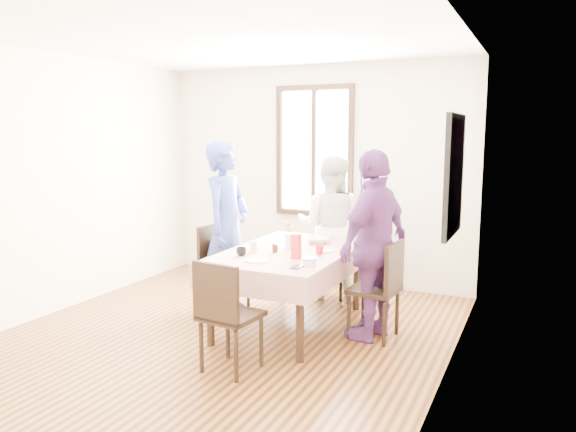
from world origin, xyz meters
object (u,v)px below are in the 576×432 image
at_px(chair_far, 331,257).
at_px(person_right, 373,245).
at_px(chair_right, 374,289).
at_px(chair_left, 226,269).
at_px(chair_near, 231,315).
at_px(person_left, 227,227).
at_px(dining_table, 290,289).
at_px(person_far, 330,227).

bearing_deg(chair_far, person_right, 122.21).
bearing_deg(chair_right, chair_left, 91.82).
distance_m(chair_far, chair_near, 2.24).
relative_size(chair_left, person_right, 0.52).
relative_size(chair_near, person_left, 0.51).
relative_size(chair_right, chair_far, 1.00).
height_order(chair_far, person_right, person_right).
bearing_deg(person_right, dining_table, -71.28).
bearing_deg(chair_near, chair_far, 96.42).
height_order(dining_table, person_far, person_far).
distance_m(chair_near, person_left, 1.57).
distance_m(dining_table, chair_near, 1.13).
bearing_deg(person_right, person_left, -78.56).
bearing_deg(person_left, dining_table, -102.30).
xyz_separation_m(chair_far, person_right, (0.80, -1.07, 0.41)).
distance_m(dining_table, person_right, 0.94).
height_order(chair_far, person_far, person_far).
bearing_deg(chair_far, person_left, 45.78).
distance_m(chair_left, chair_near, 1.52).
relative_size(dining_table, person_right, 0.94).
height_order(dining_table, person_left, person_left).
bearing_deg(chair_right, person_right, 95.37).
bearing_deg(chair_left, dining_table, 86.56).
distance_m(chair_near, person_far, 2.25).
height_order(chair_left, chair_right, same).
distance_m(person_far, person_right, 1.32).
bearing_deg(person_left, chair_far, -41.10).
relative_size(chair_near, person_far, 0.56).
relative_size(dining_table, chair_left, 1.79).
relative_size(chair_far, person_right, 0.52).
bearing_deg(chair_far, person_far, 85.39).
bearing_deg(chair_right, chair_near, 150.29).
bearing_deg(person_right, chair_right, 105.08).
distance_m(chair_far, person_left, 1.33).
height_order(dining_table, chair_far, chair_far).
bearing_deg(person_far, person_right, 121.82).
height_order(chair_right, person_far, person_far).
relative_size(chair_left, chair_right, 1.00).
relative_size(chair_left, chair_far, 1.00).
height_order(chair_far, chair_near, same).
bearing_deg(person_left, person_far, -41.70).
bearing_deg(chair_far, dining_table, 85.39).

